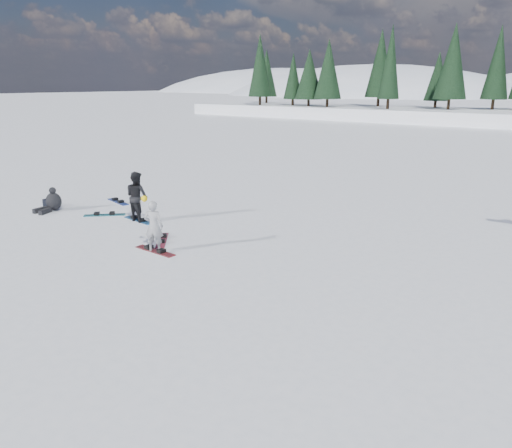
% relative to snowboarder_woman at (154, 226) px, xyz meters
% --- Properties ---
extents(ground, '(420.00, 420.00, 0.00)m').
position_rel_snowboarder_woman_xyz_m(ground, '(-0.49, 1.21, -0.78)').
color(ground, white).
rests_on(ground, ground).
extents(snowboarder_woman, '(0.67, 0.59, 1.68)m').
position_rel_snowboarder_woman_xyz_m(snowboarder_woman, '(0.00, 0.00, 0.00)').
color(snowboarder_woman, '#AAABB0').
rests_on(snowboarder_woman, ground).
extents(snowboarder_man, '(0.90, 0.71, 1.78)m').
position_rel_snowboarder_woman_xyz_m(snowboarder_man, '(-3.05, 1.96, 0.11)').
color(snowboarder_man, black).
rests_on(snowboarder_man, ground).
extents(seated_rider, '(0.78, 1.15, 0.92)m').
position_rel_snowboarder_woman_xyz_m(seated_rider, '(-6.84, 0.93, -0.43)').
color(seated_rider, black).
rests_on(seated_rider, ground).
extents(gear_bag, '(0.45, 0.31, 0.30)m').
position_rel_snowboarder_woman_xyz_m(gear_bag, '(-7.54, 1.18, -0.63)').
color(gear_bag, black).
rests_on(gear_bag, ground).
extents(snowboard_woman, '(1.51, 0.32, 0.03)m').
position_rel_snowboarder_woman_xyz_m(snowboard_woman, '(0.00, 0.00, -0.77)').
color(snowboard_woman, maroon).
rests_on(snowboard_woman, ground).
extents(snowboard_man, '(1.52, 0.47, 0.03)m').
position_rel_snowboarder_woman_xyz_m(snowboard_man, '(-3.05, 1.96, -0.77)').
color(snowboard_man, '#1B5B99').
rests_on(snowboard_man, ground).
extents(snowboard_loose_a, '(1.27, 1.25, 0.03)m').
position_rel_snowboarder_woman_xyz_m(snowboard_loose_a, '(-4.63, 1.67, -0.77)').
color(snowboard_loose_a, teal).
rests_on(snowboard_loose_a, ground).
extents(snowboard_loose_c, '(1.52, 0.63, 0.03)m').
position_rel_snowboarder_woman_xyz_m(snowboard_loose_c, '(-5.98, 3.34, -0.77)').
color(snowboard_loose_c, '#1B3699').
rests_on(snowboard_loose_c, ground).
extents(snowboard_loose_b, '(1.21, 1.30, 0.03)m').
position_rel_snowboarder_woman_xyz_m(snowboard_loose_b, '(-0.60, 0.84, -0.77)').
color(snowboard_loose_b, maroon).
rests_on(snowboard_loose_b, ground).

